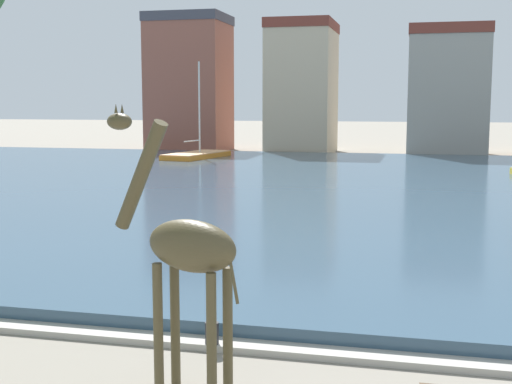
% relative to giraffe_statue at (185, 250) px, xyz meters
% --- Properties ---
extents(harbor_water, '(86.24, 42.06, 0.36)m').
position_rel_giraffe_statue_xyz_m(harbor_water, '(-1.01, 23.27, -1.99)').
color(harbor_water, '#334C60').
rests_on(harbor_water, ground).
extents(quay_edge_coping, '(86.24, 0.50, 0.12)m').
position_rel_giraffe_statue_xyz_m(quay_edge_coping, '(-1.01, 1.99, -2.11)').
color(quay_edge_coping, '#ADA89E').
rests_on(quay_edge_coping, ground).
extents(giraffe_statue, '(2.36, 1.23, 4.25)m').
position_rel_giraffe_statue_xyz_m(giraffe_statue, '(0.00, 0.00, 0.00)').
color(giraffe_statue, '#4C4228').
rests_on(giraffe_statue, ground).
extents(sailboat_orange, '(3.57, 7.31, 7.09)m').
position_rel_giraffe_statue_xyz_m(sailboat_orange, '(-11.99, 37.55, -1.78)').
color(sailboat_orange, orange).
rests_on(sailboat_orange, ground).
extents(mooring_bollard, '(0.24, 0.24, 0.50)m').
position_rel_giraffe_statue_xyz_m(mooring_bollard, '(-0.18, 1.84, -1.92)').
color(mooring_bollard, '#232326').
rests_on(mooring_bollard, ground).
extents(townhouse_corner_house, '(6.59, 5.97, 11.78)m').
position_rel_giraffe_statue_xyz_m(townhouse_corner_house, '(-16.54, 48.50, 3.74)').
color(townhouse_corner_house, '#8E5142').
rests_on(townhouse_corner_house, ground).
extents(townhouse_tall_gabled, '(5.28, 7.25, 10.88)m').
position_rel_giraffe_statue_xyz_m(townhouse_tall_gabled, '(-6.50, 48.07, 3.29)').
color(townhouse_tall_gabled, '#C6B293').
rests_on(townhouse_tall_gabled, ground).
extents(townhouse_narrow_midrow, '(6.09, 7.96, 10.11)m').
position_rel_giraffe_statue_xyz_m(townhouse_narrow_midrow, '(5.18, 48.05, 2.90)').
color(townhouse_narrow_midrow, gray).
rests_on(townhouse_narrow_midrow, ground).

